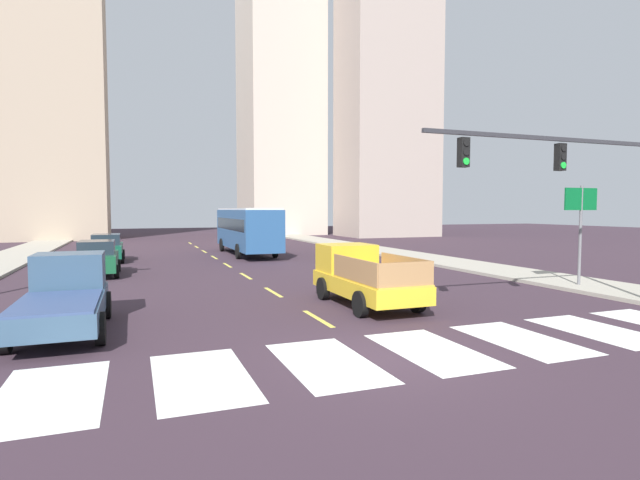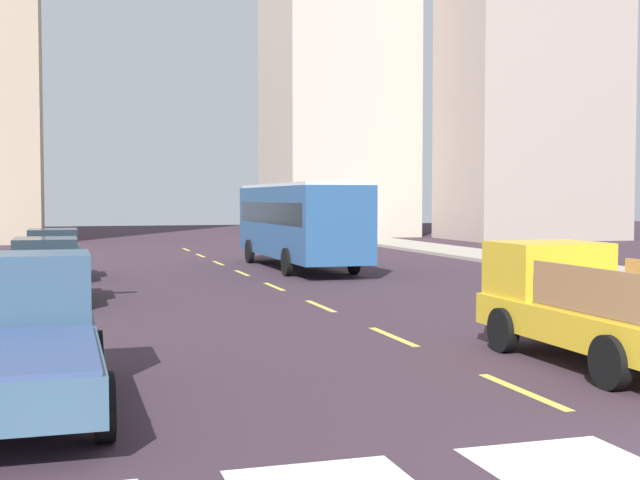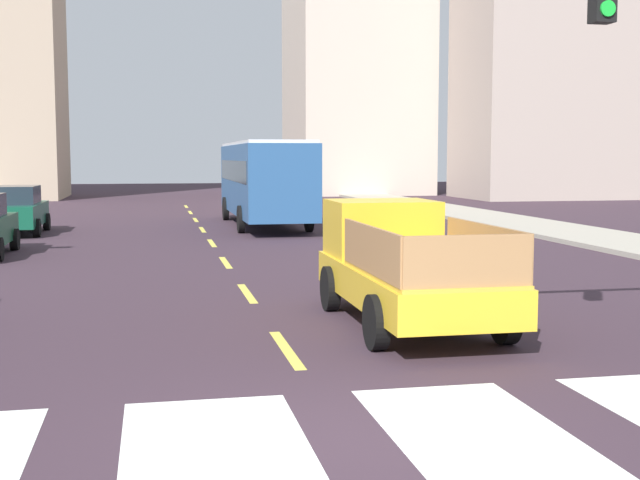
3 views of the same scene
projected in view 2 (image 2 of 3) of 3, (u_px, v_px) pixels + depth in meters
sidewalk_right at (637, 276)px, 29.15m from camera, size 3.48×110.00×0.15m
lane_dash_0 at (523, 391)px, 12.12m from camera, size 0.16×2.40×0.01m
lane_dash_1 at (393, 336)px, 16.90m from camera, size 0.16×2.40×0.01m
lane_dash_2 at (320, 306)px, 21.68m from camera, size 0.16×2.40×0.01m
lane_dash_3 at (274, 287)px, 26.47m from camera, size 0.16×2.40×0.01m
lane_dash_4 at (242, 273)px, 31.25m from camera, size 0.16×2.40×0.01m
lane_dash_5 at (218, 263)px, 36.03m from camera, size 0.16×2.40×0.01m
lane_dash_6 at (200, 255)px, 40.81m from camera, size 0.16×2.40×0.01m
lane_dash_7 at (186, 249)px, 45.59m from camera, size 0.16×2.40×0.01m
pickup_stakebed at (588, 306)px, 14.36m from camera, size 2.18×5.20×1.96m
pickup_dark at (21, 337)px, 11.25m from camera, size 2.18×5.20×1.96m
city_bus at (299, 219)px, 33.14m from camera, size 2.72×10.80×3.32m
sedan_mid at (46, 270)px, 22.30m from camera, size 2.02×4.40×1.72m
sedan_near_right at (53, 254)px, 28.83m from camera, size 2.02×4.40×1.72m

